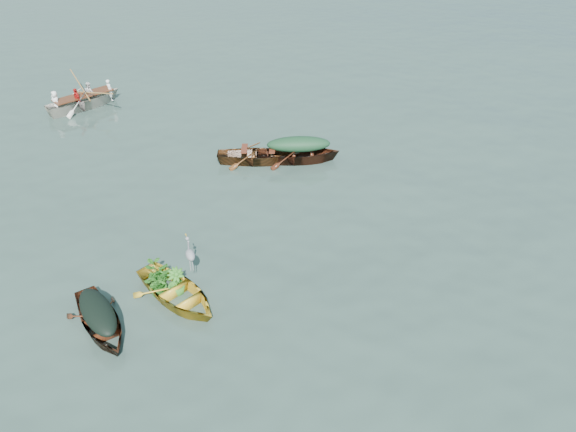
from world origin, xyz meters
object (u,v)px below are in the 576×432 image
green_tarp_boat (298,161)px  rowed_boat (86,108)px  yellow_dinghy (178,300)px  heron (191,260)px  dark_covered_boat (102,328)px  open_wooden_boat (259,162)px

green_tarp_boat → rowed_boat: size_ratio=0.90×
yellow_dinghy → heron: size_ratio=3.55×
dark_covered_boat → green_tarp_boat: green_tarp_boat is taller
heron → dark_covered_boat: bearing=168.9°
yellow_dinghy → green_tarp_boat: bearing=20.2°
yellow_dinghy → rowed_boat: size_ratio=0.74×
open_wooden_boat → green_tarp_boat: bearing=-86.4°
dark_covered_boat → heron: bearing=2.0°
dark_covered_boat → rowed_boat: 13.25m
green_tarp_boat → rowed_boat: bearing=58.8°
green_tarp_boat → rowed_boat: rowed_boat is taller
yellow_dinghy → rowed_boat: (-1.29, 12.91, 0.00)m
yellow_dinghy → green_tarp_boat: green_tarp_boat is taller
dark_covered_boat → heron: heron is taller
yellow_dinghy → rowed_boat: bearing=69.7°
open_wooden_boat → rowed_boat: rowed_boat is taller
green_tarp_boat → heron: (-4.83, -5.24, 0.90)m
yellow_dinghy → heron: (0.47, 0.29, 0.90)m
green_tarp_boat → rowed_boat: 9.90m
open_wooden_boat → yellow_dinghy: bearing=166.7°
green_tarp_boat → heron: 7.19m
dark_covered_boat → open_wooden_boat: (5.81, 6.26, 0.00)m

